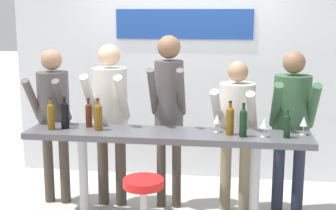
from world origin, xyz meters
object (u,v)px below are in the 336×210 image
object	(u,v)px
person_center_right	(291,116)
wine_bottle_2	(243,122)
person_center_left	(169,100)
wine_glass_2	(304,122)
person_far_left	(53,109)
wine_bottle_4	(230,119)
wine_bottle_0	(51,115)
tasting_table	(167,147)
wine_glass_0	(264,124)
wine_bottle_3	(98,116)
bar_stool	(144,206)
wine_glass_1	(217,120)
person_center	(236,121)
wine_bottle_6	(65,114)
wine_bottle_1	(287,125)
person_left	(110,107)
wine_bottle_5	(89,114)

from	to	relation	value
person_center_right	wine_bottle_2	bearing A→B (deg)	-136.82
person_center_left	person_center_right	size ratio (longest dim) A/B	1.09
wine_bottle_2	wine_glass_2	distance (m)	0.58
person_far_left	wine_bottle_4	xyz separation A→B (m)	(1.88, -0.41, 0.04)
wine_bottle_0	wine_bottle_2	bearing A→B (deg)	-0.34
tasting_table	wine_glass_0	xyz separation A→B (m)	(0.91, -0.06, 0.28)
wine_bottle_3	wine_bottle_2	bearing A→B (deg)	-2.01
tasting_table	bar_stool	bearing A→B (deg)	-99.47
wine_bottle_2	wine_glass_1	distance (m)	0.28
bar_stool	wine_bottle_2	bearing A→B (deg)	34.84
person_center	wine_bottle_6	xyz separation A→B (m)	(-1.67, -0.40, 0.11)
wine_bottle_1	wine_glass_1	distance (m)	0.65
person_center_left	wine_glass_1	bearing A→B (deg)	-38.28
wine_bottle_2	wine_bottle_4	xyz separation A→B (m)	(-0.12, 0.05, 0.00)
person_center	wine_bottle_6	distance (m)	1.73
tasting_table	wine_glass_1	world-z (taller)	wine_glass_1
wine_bottle_2	wine_glass_1	world-z (taller)	wine_bottle_2
wine_bottle_1	wine_glass_2	bearing A→B (deg)	37.73
wine_bottle_0	wine_bottle_4	distance (m)	1.73
bar_stool	wine_bottle_3	bearing A→B (deg)	132.07
wine_bottle_3	wine_glass_2	world-z (taller)	wine_bottle_3
wine_bottle_0	wine_bottle_6	bearing A→B (deg)	28.85
wine_glass_0	person_center_left	bearing A→B (deg)	152.32
person_left	tasting_table	bearing A→B (deg)	-30.90
wine_bottle_4	wine_bottle_5	world-z (taller)	wine_bottle_4
person_far_left	person_center_right	bearing A→B (deg)	1.04
tasting_table	wine_bottle_5	distance (m)	0.86
tasting_table	wine_glass_0	size ratio (longest dim) A/B	15.43
person_far_left	wine_bottle_6	size ratio (longest dim) A/B	5.29
tasting_table	wine_bottle_6	distance (m)	1.06
person_center_left	bar_stool	bearing A→B (deg)	-95.03
bar_stool	wine_bottle_5	size ratio (longest dim) A/B	2.42
wine_glass_1	wine_bottle_6	bearing A→B (deg)	-177.97
wine_bottle_3	wine_glass_0	world-z (taller)	wine_bottle_3
wine_bottle_2	wine_bottle_3	bearing A→B (deg)	177.99
person_center_right	wine_bottle_1	distance (m)	0.48
person_center	wine_bottle_4	world-z (taller)	person_center
person_far_left	wine_bottle_6	distance (m)	0.48
wine_bottle_1	wine_bottle_6	bearing A→B (deg)	178.42
wine_bottle_2	wine_bottle_6	distance (m)	1.73
wine_glass_2	wine_bottle_3	bearing A→B (deg)	-177.21
wine_bottle_1	wine_bottle_5	distance (m)	1.92
person_center_right	wine_glass_1	distance (m)	0.82
tasting_table	wine_bottle_4	bearing A→B (deg)	-1.61
person_center	wine_bottle_5	distance (m)	1.50
wine_bottle_2	wine_glass_2	bearing A→B (deg)	14.40
wine_glass_1	person_center_left	bearing A→B (deg)	143.40
bar_stool	wine_glass_2	world-z (taller)	wine_glass_2
person_center_left	wine_glass_0	world-z (taller)	person_center_left
tasting_table	wine_bottle_3	world-z (taller)	wine_bottle_3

